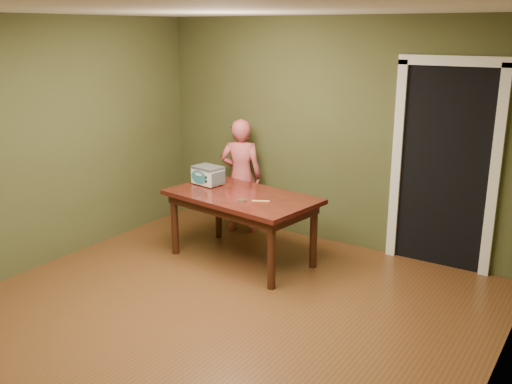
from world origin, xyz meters
TOP-DOWN VIEW (x-y plane):
  - floor at (0.00, 0.00)m, footprint 5.00×5.00m
  - room_shell at (0.00, 0.00)m, footprint 4.52×5.02m
  - doorway at (1.30, 2.78)m, footprint 1.10×0.66m
  - dining_table at (-0.52, 1.42)m, footprint 1.71×1.11m
  - toy_oven at (-1.07, 1.55)m, footprint 0.37×0.28m
  - baking_pan at (-0.37, 1.22)m, footprint 0.10×0.10m
  - spatula at (-0.21, 1.32)m, footprint 0.17×0.10m
  - child at (-1.06, 2.20)m, footprint 0.61×0.51m

SIDE VIEW (x-z plane):
  - floor at x=0.00m, z-range 0.00..0.00m
  - dining_table at x=-0.52m, z-range 0.28..1.03m
  - child at x=-1.06m, z-range 0.00..1.42m
  - spatula at x=-0.21m, z-range 0.75..0.76m
  - baking_pan at x=-0.37m, z-range 0.75..0.77m
  - toy_oven at x=-1.07m, z-range 0.76..0.97m
  - doorway at x=1.30m, z-range -0.07..2.18m
  - room_shell at x=0.00m, z-range 0.40..3.01m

